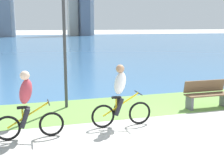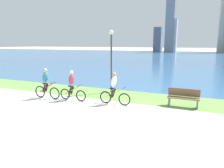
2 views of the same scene
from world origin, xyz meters
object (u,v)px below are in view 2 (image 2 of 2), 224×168
cyclist_lead (114,88)px  cyclist_distant_rear (46,84)px  cyclist_trailing (72,85)px  bench_near_path (183,98)px  lamppost_tall (111,52)px

cyclist_lead → cyclist_distant_rear: cyclist_distant_rear is taller
cyclist_trailing → cyclist_distant_rear: cyclist_distant_rear is taller
cyclist_distant_rear → bench_near_path: size_ratio=1.14×
cyclist_lead → cyclist_distant_rear: (-3.96, -0.42, 0.01)m
cyclist_trailing → bench_near_path: 5.81m
cyclist_distant_rear → lamppost_tall: bearing=43.7°
cyclist_trailing → cyclist_distant_rear: bearing=-172.1°
cyclist_trailing → cyclist_distant_rear: (-1.57, -0.22, 0.02)m
cyclist_lead → cyclist_trailing: cyclist_lead is taller
cyclist_lead → bench_near_path: cyclist_lead is taller
cyclist_trailing → cyclist_lead: bearing=4.9°
cyclist_distant_rear → lamppost_tall: size_ratio=0.44×
cyclist_lead → cyclist_trailing: size_ratio=1.02×
cyclist_lead → cyclist_trailing: 2.40m
cyclist_distant_rear → cyclist_lead: bearing=6.1°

